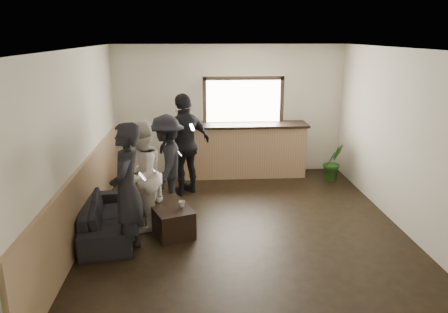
{
  "coord_description": "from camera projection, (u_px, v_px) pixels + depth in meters",
  "views": [
    {
      "loc": [
        -0.76,
        -6.44,
        3.01
      ],
      "look_at": [
        -0.29,
        0.4,
        1.07
      ],
      "focal_mm": 35.0,
      "sensor_mm": 36.0,
      "label": 1
    }
  ],
  "objects": [
    {
      "name": "sofa",
      "position": [
        106.0,
        217.0,
        6.74
      ],
      "size": [
        1.01,
        1.96,
        0.55
      ],
      "primitive_type": "imported",
      "rotation": [
        0.0,
        0.0,
        1.73
      ],
      "color": "black",
      "rests_on": "ground"
    },
    {
      "name": "cup_a",
      "position": [
        159.0,
        199.0,
        6.92
      ],
      "size": [
        0.16,
        0.16,
        0.09
      ],
      "primitive_type": "imported",
      "rotation": [
        0.0,
        0.0,
        3.81
      ],
      "color": "silver",
      "rests_on": "coffee_table"
    },
    {
      "name": "bar_counter",
      "position": [
        244.0,
        147.0,
        9.48
      ],
      "size": [
        2.7,
        0.68,
        2.13
      ],
      "color": "tan",
      "rests_on": "ground"
    },
    {
      "name": "person_b",
      "position": [
        141.0,
        176.0,
        6.77
      ],
      "size": [
        0.9,
        1.02,
        1.75
      ],
      "rotation": [
        0.0,
        0.0,
        -1.89
      ],
      "color": "silver",
      "rests_on": "ground"
    },
    {
      "name": "person_d",
      "position": [
        185.0,
        145.0,
        8.29
      ],
      "size": [
        1.19,
        1.09,
        1.95
      ],
      "rotation": [
        0.0,
        0.0,
        -2.46
      ],
      "color": "black",
      "rests_on": "ground"
    },
    {
      "name": "person_c",
      "position": [
        167.0,
        162.0,
        7.64
      ],
      "size": [
        0.67,
        1.11,
        1.68
      ],
      "rotation": [
        0.0,
        0.0,
        -1.62
      ],
      "color": "black",
      "rests_on": "ground"
    },
    {
      "name": "potted_plant",
      "position": [
        333.0,
        162.0,
        9.22
      ],
      "size": [
        0.53,
        0.48,
        0.79
      ],
      "primitive_type": "imported",
      "rotation": [
        0.0,
        0.0,
        0.34
      ],
      "color": "#2D6623",
      "rests_on": "ground"
    },
    {
      "name": "ground",
      "position": [
        244.0,
        227.0,
        7.05
      ],
      "size": [
        5.0,
        6.0,
        0.01
      ],
      "primitive_type": "cube",
      "color": "black"
    },
    {
      "name": "room_shell",
      "position": [
        197.0,
        139.0,
        6.6
      ],
      "size": [
        5.01,
        6.01,
        2.8
      ],
      "color": "silver",
      "rests_on": "ground"
    },
    {
      "name": "coffee_table",
      "position": [
        169.0,
        218.0,
        6.86
      ],
      "size": [
        0.85,
        1.09,
        0.43
      ],
      "primitive_type": "cube",
      "rotation": [
        0.0,
        0.0,
        0.37
      ],
      "color": "black",
      "rests_on": "ground"
    },
    {
      "name": "cup_b",
      "position": [
        182.0,
        204.0,
        6.72
      ],
      "size": [
        0.14,
        0.14,
        0.09
      ],
      "primitive_type": "imported",
      "rotation": [
        0.0,
        0.0,
        0.61
      ],
      "color": "silver",
      "rests_on": "coffee_table"
    },
    {
      "name": "person_a",
      "position": [
        127.0,
        190.0,
        5.96
      ],
      "size": [
        0.52,
        0.72,
        1.89
      ],
      "rotation": [
        0.0,
        0.0,
        -1.66
      ],
      "color": "black",
      "rests_on": "ground"
    }
  ]
}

